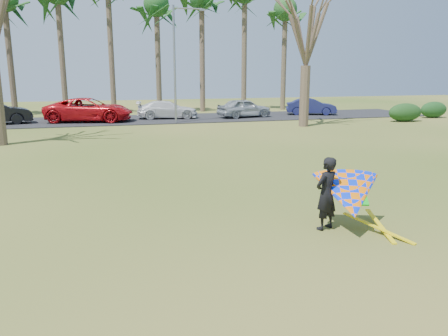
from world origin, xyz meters
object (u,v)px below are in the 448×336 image
object	(u,v)px
car_4	(244,108)
bare_tree_right	(307,24)
kite_flyer	(347,195)
car_2	(89,110)
streetlight	(177,59)
car_5	(311,106)
car_3	(167,110)

from	to	relation	value
car_4	bare_tree_right	bearing A→B (deg)	-173.08
kite_flyer	car_2	bearing A→B (deg)	104.01
streetlight	car_4	bearing A→B (deg)	21.65
car_2	car_4	xyz separation A→B (m)	(11.77, -0.04, -0.12)
streetlight	car_5	xyz separation A→B (m)	(11.80, 2.85, -3.72)
car_5	kite_flyer	size ratio (longest dim) A/B	1.73
car_2	car_5	world-z (taller)	car_2
streetlight	bare_tree_right	bearing A→B (deg)	-27.03
car_4	kite_flyer	world-z (taller)	kite_flyer
car_2	car_5	xyz separation A→B (m)	(17.89, 0.55, -0.17)
car_3	car_4	bearing A→B (deg)	-90.06
kite_flyer	bare_tree_right	bearing A→B (deg)	67.10
kite_flyer	car_3	bearing A→B (deg)	90.88
car_3	car_4	size ratio (longest dim) A/B	1.08
car_4	kite_flyer	distance (m)	25.27
car_3	car_5	distance (m)	12.12
streetlight	car_2	distance (m)	7.41
streetlight	car_2	size ratio (longest dim) A/B	1.31
car_5	bare_tree_right	bearing A→B (deg)	170.51
streetlight	car_5	world-z (taller)	streetlight
car_4	kite_flyer	size ratio (longest dim) A/B	1.81
car_4	car_5	bearing A→B (deg)	-96.61
car_2	kite_flyer	xyz separation A→B (m)	(6.16, -24.68, -0.06)
car_3	car_2	bearing A→B (deg)	104.06
streetlight	kite_flyer	distance (m)	22.68
bare_tree_right	car_3	world-z (taller)	bare_tree_right
streetlight	kite_flyer	world-z (taller)	streetlight
car_5	kite_flyer	xyz separation A→B (m)	(-11.73, -25.23, 0.11)
car_2	kite_flyer	world-z (taller)	kite_flyer
bare_tree_right	kite_flyer	distance (m)	20.76
car_2	kite_flyer	distance (m)	25.44
bare_tree_right	car_2	xyz separation A→B (m)	(-13.92, 6.29, -5.66)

